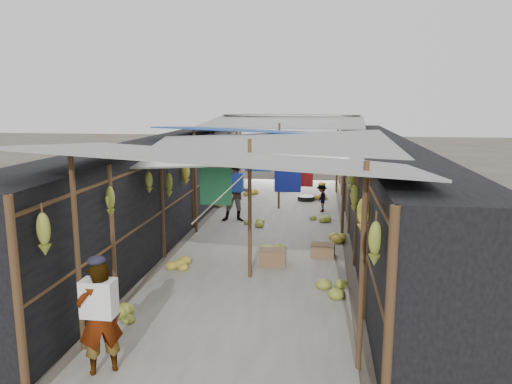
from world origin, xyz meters
The scene contains 14 objects.
ground centered at (0.00, 0.00, 0.00)m, with size 80.00×80.00×0.00m, color #6B6356.
aisle_slab centered at (0.00, 6.50, 0.01)m, with size 3.60×16.00×0.02m, color #9E998E.
stall_left centered at (-2.70, 6.50, 1.15)m, with size 1.40×15.00×2.30m, color black.
stall_right centered at (2.70, 6.50, 1.15)m, with size 1.40×15.00×2.30m, color black.
crate_near centered at (0.34, 3.78, 0.16)m, with size 0.53×0.42×0.32m, color olive.
crate_mid centered at (1.35, 4.42, 0.14)m, with size 0.48×0.39×0.29m, color olive.
crate_back centered at (-0.12, 12.01, 0.13)m, with size 0.40×0.33×0.25m, color olive.
black_basin centered at (0.78, 10.32, 0.08)m, with size 0.56×0.56×0.17m, color black.
vendor_elderly centered at (-1.30, -0.50, 0.71)m, with size 0.52×0.34×1.42m, color white.
shopper_blue centered at (-1.02, 7.26, 0.80)m, with size 0.78×0.61×1.60m, color #203BA3.
vendor_seated centered at (1.29, 8.71, 0.42)m, with size 0.54×0.31×0.84m, color #544F49.
market_canopy centered at (0.03, 6.84, 2.40)m, with size 5.62×15.20×2.77m.
hanging_bananas centered at (0.04, 6.52, 1.67)m, with size 3.95×13.88×0.77m.
floor_bananas centered at (0.14, 6.04, 0.14)m, with size 3.83×10.56×0.33m.
Camera 1 is at (1.30, -5.79, 3.30)m, focal length 35.00 mm.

